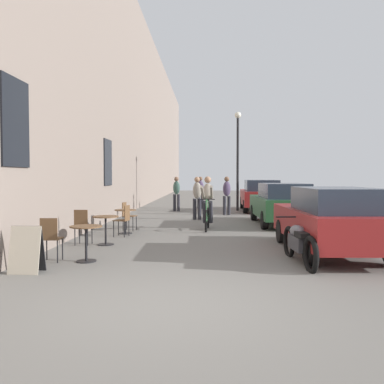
{
  "coord_description": "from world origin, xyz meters",
  "views": [
    {
      "loc": [
        0.48,
        -5.37,
        1.71
      ],
      "look_at": [
        -0.1,
        10.4,
        1.1
      ],
      "focal_mm": 38.18,
      "sensor_mm": 36.0,
      "label": 1
    }
  ],
  "objects_px": {
    "cafe_chair_far_toward_street": "(124,218)",
    "pedestrian_mid": "(227,193)",
    "sandwich_board_sign": "(27,249)",
    "street_lamp": "(238,148)",
    "cafe_table_far": "(125,216)",
    "cafe_table_mid": "(106,224)",
    "cafe_table_near": "(86,236)",
    "pedestrian_furthest": "(200,191)",
    "cafe_chair_mid_toward_street": "(82,224)",
    "cafe_chair_far_toward_wall": "(127,214)",
    "cyclist_on_bicycle": "(207,204)",
    "cafe_chair_near_toward_street": "(51,236)",
    "parked_car_third": "(260,195)",
    "parked_motorcycle": "(299,243)",
    "pedestrian_near": "(197,195)",
    "pedestrian_far": "(176,192)",
    "parked_car_second": "(281,203)",
    "parked_car_nearest": "(331,219)"
  },
  "relations": [
    {
      "from": "pedestrian_furthest",
      "to": "parked_car_third",
      "type": "distance_m",
      "value": 3.28
    },
    {
      "from": "parked_car_second",
      "to": "pedestrian_furthest",
      "type": "bearing_deg",
      "value": 112.72
    },
    {
      "from": "cafe_table_near",
      "to": "cafe_chair_near_toward_street",
      "type": "relative_size",
      "value": 0.81
    },
    {
      "from": "cyclist_on_bicycle",
      "to": "pedestrian_furthest",
      "type": "xyz_separation_m",
      "value": [
        -0.36,
        8.39,
        0.15
      ]
    },
    {
      "from": "cafe_chair_near_toward_street",
      "to": "street_lamp",
      "type": "xyz_separation_m",
      "value": [
        4.64,
        12.39,
        2.59
      ]
    },
    {
      "from": "sandwich_board_sign",
      "to": "pedestrian_near",
      "type": "height_order",
      "value": "pedestrian_near"
    },
    {
      "from": "cafe_chair_far_toward_street",
      "to": "pedestrian_mid",
      "type": "relative_size",
      "value": 0.52
    },
    {
      "from": "cafe_table_mid",
      "to": "cafe_chair_far_toward_wall",
      "type": "height_order",
      "value": "cafe_chair_far_toward_wall"
    },
    {
      "from": "parked_car_second",
      "to": "sandwich_board_sign",
      "type": "bearing_deg",
      "value": -128.28
    },
    {
      "from": "cafe_chair_far_toward_wall",
      "to": "sandwich_board_sign",
      "type": "relative_size",
      "value": 1.07
    },
    {
      "from": "cafe_chair_mid_toward_street",
      "to": "sandwich_board_sign",
      "type": "bearing_deg",
      "value": -92.15
    },
    {
      "from": "pedestrian_far",
      "to": "cyclist_on_bicycle",
      "type": "bearing_deg",
      "value": -77.48
    },
    {
      "from": "street_lamp",
      "to": "cafe_table_far",
      "type": "bearing_deg",
      "value": -115.47
    },
    {
      "from": "cafe_table_mid",
      "to": "sandwich_board_sign",
      "type": "bearing_deg",
      "value": -102.77
    },
    {
      "from": "sandwich_board_sign",
      "to": "parked_motorcycle",
      "type": "relative_size",
      "value": 0.39
    },
    {
      "from": "cafe_chair_far_toward_street",
      "to": "cyclist_on_bicycle",
      "type": "xyz_separation_m",
      "value": [
        2.38,
        1.71,
        0.29
      ]
    },
    {
      "from": "pedestrian_near",
      "to": "pedestrian_far",
      "type": "bearing_deg",
      "value": 105.94
    },
    {
      "from": "sandwich_board_sign",
      "to": "street_lamp",
      "type": "distance_m",
      "value": 14.35
    },
    {
      "from": "parked_car_second",
      "to": "parked_car_third",
      "type": "relative_size",
      "value": 0.95
    },
    {
      "from": "cafe_chair_mid_toward_street",
      "to": "cafe_chair_far_toward_wall",
      "type": "bearing_deg",
      "value": 78.25
    },
    {
      "from": "cafe_table_mid",
      "to": "street_lamp",
      "type": "xyz_separation_m",
      "value": [
        4.05,
        10.32,
        2.59
      ]
    },
    {
      "from": "cafe_table_near",
      "to": "parked_motorcycle",
      "type": "relative_size",
      "value": 0.34
    },
    {
      "from": "cafe_table_mid",
      "to": "pedestrian_furthest",
      "type": "bearing_deg",
      "value": 79.26
    },
    {
      "from": "cafe_table_near",
      "to": "cyclist_on_bicycle",
      "type": "height_order",
      "value": "cyclist_on_bicycle"
    },
    {
      "from": "cafe_table_mid",
      "to": "parked_car_third",
      "type": "bearing_deg",
      "value": 63.02
    },
    {
      "from": "cafe_table_far",
      "to": "cafe_table_mid",
      "type": "bearing_deg",
      "value": -92.62
    },
    {
      "from": "cafe_chair_near_toward_street",
      "to": "pedestrian_near",
      "type": "xyz_separation_m",
      "value": [
        2.73,
        8.13,
        0.44
      ]
    },
    {
      "from": "cafe_chair_mid_toward_street",
      "to": "parked_car_third",
      "type": "distance_m",
      "value": 11.73
    },
    {
      "from": "cafe_chair_mid_toward_street",
      "to": "parked_car_nearest",
      "type": "bearing_deg",
      "value": -8.8
    },
    {
      "from": "cafe_chair_near_toward_street",
      "to": "cafe_table_mid",
      "type": "distance_m",
      "value": 2.16
    },
    {
      "from": "sandwich_board_sign",
      "to": "pedestrian_furthest",
      "type": "height_order",
      "value": "pedestrian_furthest"
    },
    {
      "from": "cafe_chair_mid_toward_street",
      "to": "cafe_table_far",
      "type": "xyz_separation_m",
      "value": [
        0.65,
        2.08,
        0.0
      ]
    },
    {
      "from": "cafe_chair_near_toward_street",
      "to": "sandwich_board_sign",
      "type": "bearing_deg",
      "value": -95.41
    },
    {
      "from": "cafe_table_near",
      "to": "cafe_chair_far_toward_wall",
      "type": "bearing_deg",
      "value": 91.07
    },
    {
      "from": "pedestrian_furthest",
      "to": "parked_motorcycle",
      "type": "height_order",
      "value": "pedestrian_furthest"
    },
    {
      "from": "street_lamp",
      "to": "parked_motorcycle",
      "type": "xyz_separation_m",
      "value": [
        0.29,
        -12.32,
        -2.7
      ]
    },
    {
      "from": "pedestrian_furthest",
      "to": "street_lamp",
      "type": "bearing_deg",
      "value": -32.47
    },
    {
      "from": "sandwich_board_sign",
      "to": "cafe_chair_far_toward_street",
      "type": "bearing_deg",
      "value": 79.16
    },
    {
      "from": "cafe_chair_far_toward_street",
      "to": "pedestrian_mid",
      "type": "height_order",
      "value": "pedestrian_mid"
    },
    {
      "from": "cafe_chair_far_toward_wall",
      "to": "sandwich_board_sign",
      "type": "bearing_deg",
      "value": -96.92
    },
    {
      "from": "cafe_table_far",
      "to": "cyclist_on_bicycle",
      "type": "bearing_deg",
      "value": 24.55
    },
    {
      "from": "cafe_chair_far_toward_street",
      "to": "cafe_table_far",
      "type": "bearing_deg",
      "value": 97.22
    },
    {
      "from": "pedestrian_furthest",
      "to": "cafe_chair_far_toward_street",
      "type": "bearing_deg",
      "value": -101.3
    },
    {
      "from": "cafe_chair_far_toward_street",
      "to": "cafe_chair_far_toward_wall",
      "type": "height_order",
      "value": "same"
    },
    {
      "from": "cafe_chair_far_toward_street",
      "to": "cyclist_on_bicycle",
      "type": "distance_m",
      "value": 2.94
    },
    {
      "from": "cafe_table_far",
      "to": "cafe_table_near",
      "type": "bearing_deg",
      "value": -89.81
    },
    {
      "from": "cafe_table_near",
      "to": "pedestrian_furthest",
      "type": "relative_size",
      "value": 0.42
    },
    {
      "from": "cafe_chair_far_toward_wall",
      "to": "parked_motorcycle",
      "type": "height_order",
      "value": "cafe_chair_far_toward_wall"
    },
    {
      "from": "cafe_table_mid",
      "to": "pedestrian_furthest",
      "type": "relative_size",
      "value": 0.42
    },
    {
      "from": "cafe_chair_mid_toward_street",
      "to": "parked_car_second",
      "type": "xyz_separation_m",
      "value": [
        5.71,
        4.49,
        0.24
      ]
    }
  ]
}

